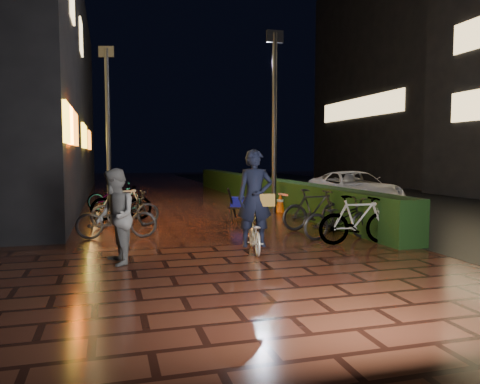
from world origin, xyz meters
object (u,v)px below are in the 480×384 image
object	(u,v)px
bystander_person	(115,217)
cyclist	(255,214)
van	(353,189)
cart_assembly	(237,203)
traffic_barrier	(290,204)

from	to	relation	value
bystander_person	cyclist	xyz separation A→B (m)	(2.62, 0.33, -0.09)
van	cart_assembly	size ratio (longest dim) A/B	4.83
van	cyclist	xyz separation A→B (m)	(-5.90, -6.71, 0.09)
traffic_barrier	cyclist	bearing A→B (deg)	-118.37
van	traffic_barrier	xyz separation A→B (m)	(-3.02, -1.39, -0.33)
van	bystander_person	bearing A→B (deg)	-136.44
bystander_person	van	size ratio (longest dim) A/B	0.36
cyclist	traffic_barrier	distance (m)	6.06
cyclist	traffic_barrier	size ratio (longest dim) A/B	1.28
van	cyclist	bearing A→B (deg)	-127.34
bystander_person	traffic_barrier	distance (m)	7.89
cyclist	traffic_barrier	world-z (taller)	cyclist
van	cart_assembly	bearing A→B (deg)	-152.01
bystander_person	cart_assembly	world-z (taller)	bystander_person
traffic_barrier	cart_assembly	world-z (taller)	cart_assembly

